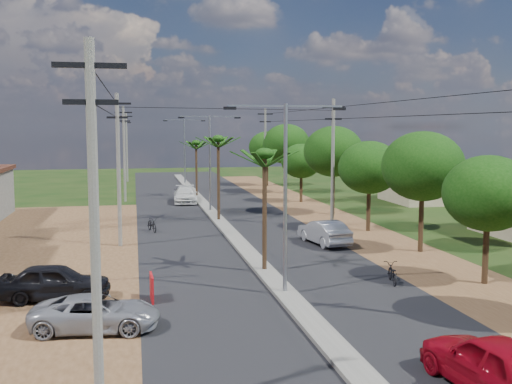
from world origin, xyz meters
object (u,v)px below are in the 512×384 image
car_white_far (185,195)px  car_parked_silver (96,314)px  moto_rider_east (392,274)px  car_silver_mid (324,233)px  roadside_sign (152,288)px  car_red_near (495,366)px  car_parked_dark (55,283)px

car_white_far → car_parked_silver: (-6.00, -34.59, -0.13)m
moto_rider_east → car_silver_mid: bearing=-75.2°
moto_rider_east → roadside_sign: size_ratio=1.32×
car_red_near → car_silver_mid: car_red_near is taller
car_parked_silver → roadside_sign: bearing=-24.7°
car_parked_silver → moto_rider_east: 13.27m
car_red_near → car_parked_dark: car_red_near is taller
car_parked_silver → car_parked_dark: bearing=31.0°
car_silver_mid → car_parked_silver: bearing=37.4°
car_silver_mid → car_parked_dark: size_ratio=1.02×
car_parked_silver → roadside_sign: (2.00, 3.24, -0.07)m
car_red_near → car_parked_silver: car_red_near is taller
car_silver_mid → moto_rider_east: car_silver_mid is taller
car_silver_mid → roadside_sign: 14.43m
car_red_near → car_white_far: car_red_near is taller
car_silver_mid → roadside_sign: bearing=34.3°
roadside_sign → car_white_far: bearing=80.6°
car_red_near → roadside_sign: car_red_near is taller
car_white_far → moto_rider_east: bearing=-73.7°
roadside_sign → car_red_near: bearing=-52.7°
car_white_far → car_red_near: bearing=-79.8°
moto_rider_east → roadside_sign: (-10.70, -0.60, 0.09)m
car_parked_silver → car_parked_dark: 4.51m
car_white_far → moto_rider_east: size_ratio=2.95×
car_red_near → car_parked_dark: 16.83m
car_red_near → car_silver_mid: 20.45m
car_parked_dark → roadside_sign: bearing=-98.2°
car_silver_mid → car_white_far: (-6.50, 21.47, 0.01)m
car_red_near → moto_rider_east: size_ratio=2.75×
car_silver_mid → car_white_far: bearing=-82.1°
moto_rider_east → roadside_sign: roadside_sign is taller
car_white_far → car_parked_silver: car_white_far is taller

